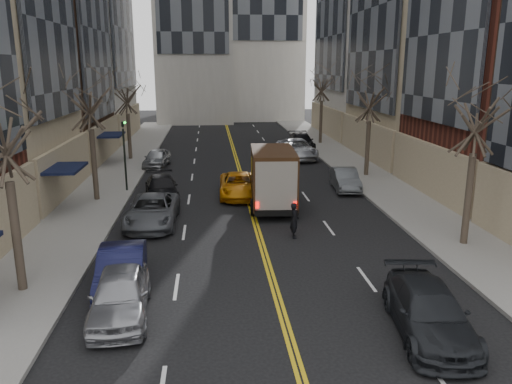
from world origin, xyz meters
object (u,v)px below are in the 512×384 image
ups_truck (272,178)px  taxi (239,185)px  pedestrian (294,220)px  observer_sedan (429,312)px

ups_truck → taxi: 3.21m
ups_truck → pedestrian: size_ratio=3.74×
observer_sedan → taxi: 17.03m
taxi → pedestrian: size_ratio=2.97×
observer_sedan → taxi: observer_sedan is taller
observer_sedan → taxi: (-4.62, 16.39, -0.03)m
ups_truck → pedestrian: bearing=-82.5°
ups_truck → observer_sedan: 14.19m
ups_truck → observer_sedan: size_ratio=1.21×
taxi → pedestrian: pedestrian is taller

